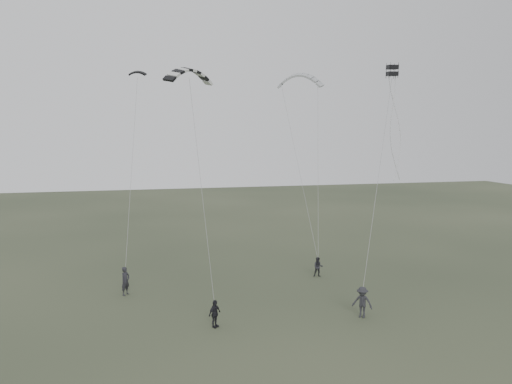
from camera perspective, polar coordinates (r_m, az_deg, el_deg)
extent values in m
plane|color=#2E3726|center=(29.91, -0.51, -14.49)|extent=(140.00, 140.00, 0.00)
imported|color=#232228|center=(35.10, -14.69, -9.80)|extent=(0.80, 0.83, 1.92)
imported|color=#25252A|center=(38.41, 7.12, -8.50)|extent=(0.87, 0.77, 1.50)
imported|color=black|center=(28.82, -4.74, -13.70)|extent=(0.94, 0.89, 1.56)
imported|color=#26262B|center=(30.74, 12.05, -12.21)|extent=(1.36, 1.30, 1.86)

